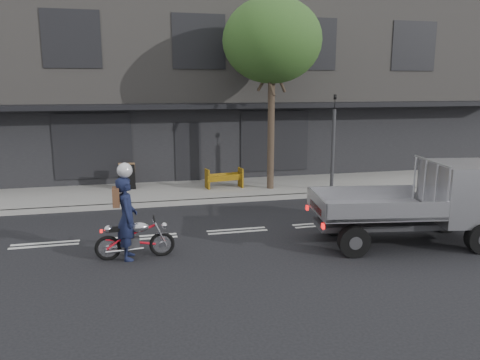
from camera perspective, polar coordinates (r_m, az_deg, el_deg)
name	(u,v)px	position (r m, az deg, el deg)	size (l,w,h in m)	color
ground	(237,231)	(12.51, -0.36, -6.22)	(80.00, 80.00, 0.00)	black
sidewalk	(208,190)	(16.95, -3.93, -1.26)	(32.00, 3.20, 0.15)	gray
kerb	(216,201)	(15.42, -2.95, -2.54)	(32.00, 0.20, 0.15)	gray
building_main	(184,81)	(23.08, -6.82, 11.88)	(26.00, 10.00, 8.00)	slate
street_tree	(272,41)	(16.62, 3.94, 16.53)	(3.40, 3.40, 6.74)	#382B21
traffic_light_pole	(333,148)	(16.61, 11.26, 3.81)	(0.12, 0.12, 3.50)	#2D2D30
motorcycle	(135,238)	(10.75, -12.69, -6.90)	(1.76, 0.51, 0.90)	black
rider	(127,218)	(10.62, -13.61, -4.56)	(0.68, 0.44, 1.86)	#131935
flatbed_ute	(447,196)	(12.40, 23.96, -1.76)	(4.67, 2.44, 2.06)	black
construction_barrier	(225,179)	(16.73, -1.82, 0.15)	(1.32, 0.53, 0.74)	#FEAF0D
sandwich_board	(127,177)	(17.03, -13.63, 0.34)	(0.58, 0.39, 0.93)	black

